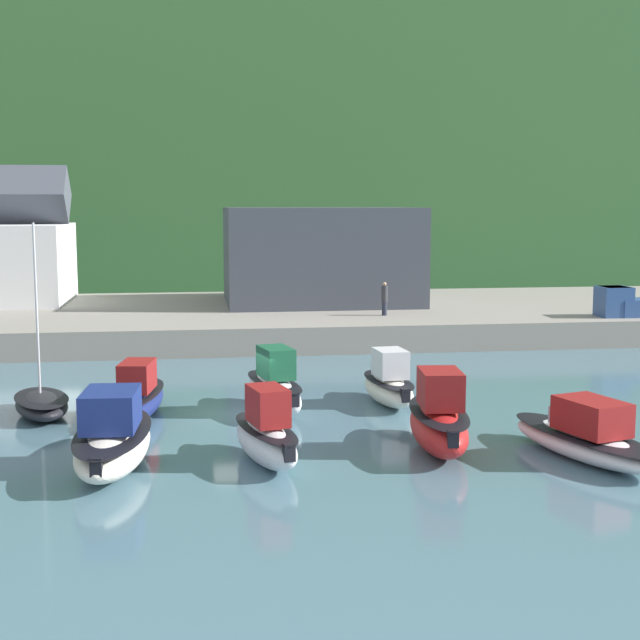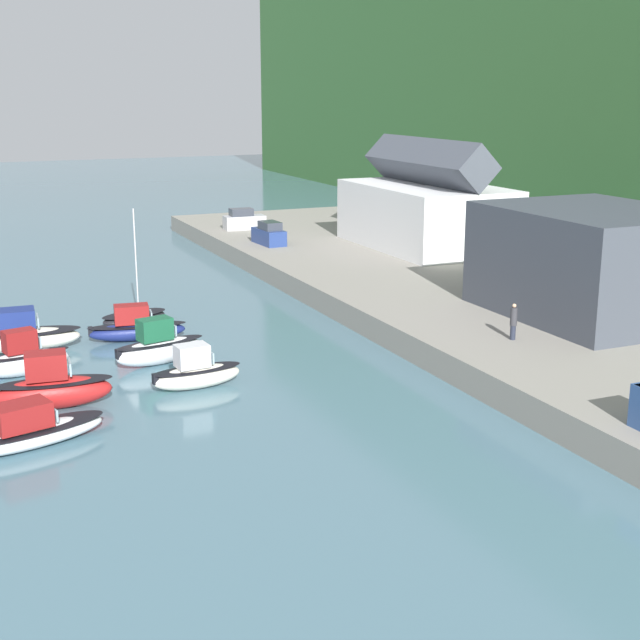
{
  "view_description": "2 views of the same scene",
  "coord_description": "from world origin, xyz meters",
  "px_view_note": "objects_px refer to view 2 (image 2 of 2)",
  "views": [
    {
      "loc": [
        -1.93,
        -36.33,
        8.73
      ],
      "look_at": [
        4.75,
        10.64,
        2.53
      ],
      "focal_mm": 50.0,
      "sensor_mm": 36.0,
      "label": 1
    },
    {
      "loc": [
        51.04,
        -11.13,
        15.7
      ],
      "look_at": [
        3.38,
        9.77,
        2.18
      ],
      "focal_mm": 50.0,
      "sensor_mm": 36.0,
      "label": 2
    }
  ],
  "objects_px": {
    "moored_boat_6": "(53,388)",
    "parked_car_1": "(269,234)",
    "moored_boat_2": "(159,347)",
    "parked_car_0": "(244,220)",
    "moored_boat_0": "(134,317)",
    "moored_boat_4": "(20,336)",
    "moored_boat_3": "(196,372)",
    "person_on_quay": "(513,321)",
    "moored_boat_7": "(29,431)",
    "moored_boat_5": "(25,359)",
    "moored_boat_1": "(136,328)"
  },
  "relations": [
    {
      "from": "moored_boat_6",
      "to": "parked_car_1",
      "type": "bearing_deg",
      "value": 149.64
    },
    {
      "from": "moored_boat_2",
      "to": "parked_car_0",
      "type": "height_order",
      "value": "parked_car_0"
    },
    {
      "from": "moored_boat_0",
      "to": "moored_boat_4",
      "type": "relative_size",
      "value": 1.1
    },
    {
      "from": "moored_boat_0",
      "to": "moored_boat_3",
      "type": "relative_size",
      "value": 1.55
    },
    {
      "from": "person_on_quay",
      "to": "moored_boat_2",
      "type": "bearing_deg",
      "value": -115.13
    },
    {
      "from": "moored_boat_6",
      "to": "moored_boat_7",
      "type": "relative_size",
      "value": 0.82
    },
    {
      "from": "moored_boat_2",
      "to": "moored_boat_3",
      "type": "bearing_deg",
      "value": -4.05
    },
    {
      "from": "parked_car_1",
      "to": "moored_boat_5",
      "type": "bearing_deg",
      "value": -136.54
    },
    {
      "from": "moored_boat_3",
      "to": "parked_car_1",
      "type": "bearing_deg",
      "value": 148.31
    },
    {
      "from": "moored_boat_3",
      "to": "moored_boat_4",
      "type": "distance_m",
      "value": 13.68
    },
    {
      "from": "moored_boat_1",
      "to": "moored_boat_5",
      "type": "xyz_separation_m",
      "value": [
        4.65,
        -7.33,
        0.13
      ]
    },
    {
      "from": "parked_car_1",
      "to": "moored_boat_6",
      "type": "bearing_deg",
      "value": -129.85
    },
    {
      "from": "moored_boat_4",
      "to": "parked_car_0",
      "type": "distance_m",
      "value": 40.26
    },
    {
      "from": "moored_boat_3",
      "to": "moored_boat_0",
      "type": "bearing_deg",
      "value": 175.68
    },
    {
      "from": "moored_boat_0",
      "to": "moored_boat_6",
      "type": "height_order",
      "value": "moored_boat_0"
    },
    {
      "from": "moored_boat_1",
      "to": "parked_car_1",
      "type": "bearing_deg",
      "value": 150.14
    },
    {
      "from": "moored_boat_1",
      "to": "moored_boat_4",
      "type": "xyz_separation_m",
      "value": [
        -0.43,
        -7.05,
        0.13
      ]
    },
    {
      "from": "moored_boat_0",
      "to": "parked_car_0",
      "type": "xyz_separation_m",
      "value": [
        -27.71,
        17.48,
        2.04
      ]
    },
    {
      "from": "moored_boat_6",
      "to": "moored_boat_7",
      "type": "xyz_separation_m",
      "value": [
        4.74,
        -1.69,
        -0.35
      ]
    },
    {
      "from": "moored_boat_3",
      "to": "moored_boat_4",
      "type": "height_order",
      "value": "moored_boat_4"
    },
    {
      "from": "moored_boat_4",
      "to": "parked_car_0",
      "type": "relative_size",
      "value": 1.7
    },
    {
      "from": "moored_boat_7",
      "to": "moored_boat_3",
      "type": "bearing_deg",
      "value": 101.86
    },
    {
      "from": "moored_boat_5",
      "to": "moored_boat_6",
      "type": "bearing_deg",
      "value": -6.6
    },
    {
      "from": "moored_boat_0",
      "to": "person_on_quay",
      "type": "relative_size",
      "value": 3.73
    },
    {
      "from": "parked_car_1",
      "to": "moored_boat_3",
      "type": "bearing_deg",
      "value": -120.45
    },
    {
      "from": "parked_car_1",
      "to": "parked_car_0",
      "type": "bearing_deg",
      "value": 81.26
    },
    {
      "from": "moored_boat_2",
      "to": "parked_car_1",
      "type": "xyz_separation_m",
      "value": [
        -27.63,
        17.24,
        1.53
      ]
    },
    {
      "from": "parked_car_0",
      "to": "moored_boat_0",
      "type": "bearing_deg",
      "value": -29.62
    },
    {
      "from": "person_on_quay",
      "to": "moored_boat_0",
      "type": "bearing_deg",
      "value": -135.48
    },
    {
      "from": "moored_boat_1",
      "to": "moored_boat_3",
      "type": "height_order",
      "value": "moored_boat_3"
    },
    {
      "from": "moored_boat_6",
      "to": "person_on_quay",
      "type": "xyz_separation_m",
      "value": [
        3.52,
        25.4,
        1.64
      ]
    },
    {
      "from": "parked_car_0",
      "to": "moored_boat_7",
      "type": "bearing_deg",
      "value": -26.64
    },
    {
      "from": "moored_boat_2",
      "to": "moored_boat_6",
      "type": "relative_size",
      "value": 0.96
    },
    {
      "from": "moored_boat_2",
      "to": "moored_boat_4",
      "type": "height_order",
      "value": "moored_boat_2"
    },
    {
      "from": "moored_boat_5",
      "to": "person_on_quay",
      "type": "xyz_separation_m",
      "value": [
        9.71,
        26.13,
        1.76
      ]
    },
    {
      "from": "moored_boat_3",
      "to": "moored_boat_7",
      "type": "relative_size",
      "value": 0.7
    },
    {
      "from": "moored_boat_7",
      "to": "moored_boat_6",
      "type": "bearing_deg",
      "value": 144.31
    },
    {
      "from": "moored_boat_0",
      "to": "moored_boat_3",
      "type": "xyz_separation_m",
      "value": [
        14.71,
        0.17,
        0.37
      ]
    },
    {
      "from": "moored_boat_2",
      "to": "parked_car_0",
      "type": "distance_m",
      "value": 41.5
    },
    {
      "from": "moored_boat_0",
      "to": "parked_car_1",
      "type": "bearing_deg",
      "value": 121.59
    },
    {
      "from": "moored_boat_7",
      "to": "person_on_quay",
      "type": "height_order",
      "value": "person_on_quay"
    },
    {
      "from": "moored_boat_6",
      "to": "moored_boat_5",
      "type": "bearing_deg",
      "value": -167.54
    },
    {
      "from": "moored_boat_0",
      "to": "parked_car_0",
      "type": "relative_size",
      "value": 1.86
    },
    {
      "from": "moored_boat_6",
      "to": "person_on_quay",
      "type": "height_order",
      "value": "person_on_quay"
    },
    {
      "from": "person_on_quay",
      "to": "parked_car_1",
      "type": "bearing_deg",
      "value": -177.76
    },
    {
      "from": "moored_boat_5",
      "to": "moored_boat_6",
      "type": "xyz_separation_m",
      "value": [
        6.19,
        0.73,
        0.12
      ]
    },
    {
      "from": "moored_boat_4",
      "to": "moored_boat_2",
      "type": "bearing_deg",
      "value": 53.63
    },
    {
      "from": "moored_boat_0",
      "to": "moored_boat_1",
      "type": "xyz_separation_m",
      "value": [
        4.01,
        -0.74,
        0.33
      ]
    },
    {
      "from": "moored_boat_6",
      "to": "parked_car_0",
      "type": "bearing_deg",
      "value": 155.5
    },
    {
      "from": "moored_boat_6",
      "to": "moored_boat_0",
      "type": "bearing_deg",
      "value": 159.45
    }
  ]
}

